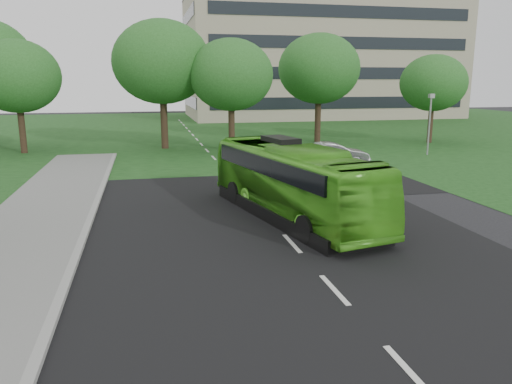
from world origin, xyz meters
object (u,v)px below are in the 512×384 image
at_px(tree_park_e, 433,83).
at_px(bus, 292,181).
at_px(camera_pole, 430,116).
at_px(tree_park_b, 162,62).
at_px(tree_park_c, 231,75).
at_px(tree_park_d, 319,69).
at_px(tree_park_a, 17,76).
at_px(sedan, 333,154).
at_px(office_building, 319,34).

height_order(tree_park_e, bus, tree_park_e).
bearing_deg(camera_pole, tree_park_b, 177.30).
bearing_deg(tree_park_e, tree_park_b, 177.17).
xyz_separation_m(tree_park_c, tree_park_d, (8.68, 4.07, 0.60)).
relative_size(tree_park_a, tree_park_e, 1.10).
relative_size(tree_park_a, sedan, 1.84).
xyz_separation_m(office_building, bus, (-20.96, -56.55, -11.01)).
relative_size(tree_park_a, tree_park_d, 0.89).
height_order(tree_park_c, tree_park_e, tree_park_c).
distance_m(tree_park_e, sedan, 17.07).
bearing_deg(bus, tree_park_e, 35.43).
bearing_deg(tree_park_e, camera_pole, -122.16).
relative_size(tree_park_d, camera_pole, 2.12).
distance_m(tree_park_a, tree_park_c, 16.14).
height_order(tree_park_c, camera_pole, tree_park_c).
relative_size(tree_park_e, camera_pole, 1.71).
relative_size(bus, camera_pole, 2.35).
bearing_deg(tree_park_d, bus, -111.62).
bearing_deg(tree_park_a, tree_park_d, 4.73).
bearing_deg(sedan, tree_park_a, 70.46).
bearing_deg(sedan, office_building, -10.93).
xyz_separation_m(tree_park_d, bus, (-9.65, -24.36, -5.04)).
relative_size(tree_park_a, bus, 0.80).
distance_m(tree_park_d, tree_park_e, 10.19).
bearing_deg(sedan, tree_park_b, 50.50).
distance_m(tree_park_d, bus, 26.68).
xyz_separation_m(tree_park_b, tree_park_d, (13.88, 1.64, -0.42)).
xyz_separation_m(tree_park_c, tree_park_e, (18.40, 1.26, -0.64)).
bearing_deg(bus, tree_park_a, 111.37).
height_order(office_building, tree_park_e, office_building).
xyz_separation_m(sedan, camera_pole, (8.73, 3.00, 2.18)).
distance_m(bus, sedan, 13.20).
xyz_separation_m(bus, sedan, (6.27, 11.59, -0.73)).
height_order(tree_park_c, sedan, tree_park_c).
bearing_deg(tree_park_d, sedan, -104.87).
height_order(tree_park_b, sedan, tree_park_b).
relative_size(tree_park_b, tree_park_c, 1.18).
relative_size(tree_park_b, tree_park_d, 1.07).
bearing_deg(camera_pole, tree_park_e, 78.04).
xyz_separation_m(tree_park_b, tree_park_c, (5.20, -2.43, -1.02)).
distance_m(tree_park_d, camera_pole, 11.69).
xyz_separation_m(office_building, camera_pole, (-5.96, -41.96, -9.56)).
relative_size(bus, sedan, 2.31).
height_order(office_building, bus, office_building).
distance_m(tree_park_e, bus, 29.23).
bearing_deg(tree_park_e, tree_park_a, 178.73).
xyz_separation_m(tree_park_a, bus, (15.04, -22.31, -4.32)).
distance_m(tree_park_e, camera_pole, 8.55).
bearing_deg(tree_park_a, tree_park_b, 2.15).
distance_m(tree_park_a, tree_park_e, 34.43).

